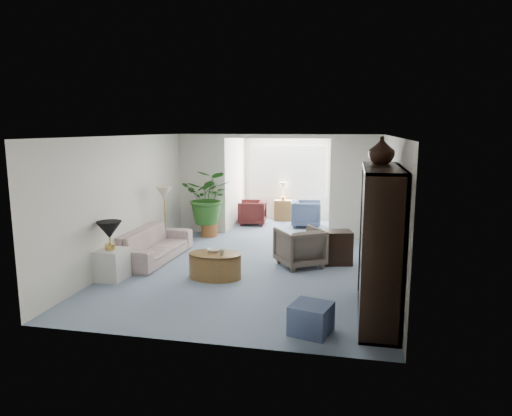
% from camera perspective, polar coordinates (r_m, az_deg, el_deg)
% --- Properties ---
extents(floor, '(6.00, 6.00, 0.00)m').
position_cam_1_polar(floor, '(8.76, -0.82, -7.77)').
color(floor, '#7D90A5').
rests_on(floor, ground).
extents(sunroom_floor, '(2.60, 2.60, 0.00)m').
position_cam_1_polar(sunroom_floor, '(12.66, 3.27, -2.27)').
color(sunroom_floor, '#7D90A5').
rests_on(sunroom_floor, ground).
extents(back_pier_left, '(1.20, 0.12, 2.50)m').
position_cam_1_polar(back_pier_left, '(11.84, -6.63, 2.97)').
color(back_pier_left, silver).
rests_on(back_pier_left, ground).
extents(back_pier_right, '(1.20, 0.12, 2.50)m').
position_cam_1_polar(back_pier_right, '(11.23, 12.11, 2.45)').
color(back_pier_right, silver).
rests_on(back_pier_right, ground).
extents(back_header, '(2.60, 0.12, 0.10)m').
position_cam_1_polar(back_header, '(11.30, 2.54, 8.81)').
color(back_header, silver).
rests_on(back_header, back_pier_left).
extents(window_pane, '(2.20, 0.02, 1.50)m').
position_cam_1_polar(window_pane, '(13.51, 4.02, 4.49)').
color(window_pane, white).
extents(window_blinds, '(2.20, 0.02, 1.50)m').
position_cam_1_polar(window_blinds, '(13.48, 4.00, 4.48)').
color(window_blinds, white).
extents(framed_picture, '(0.04, 0.50, 0.40)m').
position_cam_1_polar(framed_picture, '(8.12, 16.20, 2.74)').
color(framed_picture, beige).
extents(sofa, '(0.92, 2.16, 0.62)m').
position_cam_1_polar(sofa, '(9.66, -12.46, -4.40)').
color(sofa, beige).
rests_on(sofa, ground).
extents(end_table, '(0.52, 0.52, 0.55)m').
position_cam_1_polar(end_table, '(8.60, -17.38, -6.65)').
color(end_table, silver).
rests_on(end_table, ground).
extents(table_lamp, '(0.44, 0.44, 0.30)m').
position_cam_1_polar(table_lamp, '(8.45, -17.60, -2.58)').
color(table_lamp, black).
rests_on(table_lamp, end_table).
extents(floor_lamp, '(0.36, 0.36, 0.28)m').
position_cam_1_polar(floor_lamp, '(10.29, -11.23, 1.83)').
color(floor_lamp, beige).
rests_on(floor_lamp, ground).
extents(coffee_table, '(0.96, 0.96, 0.45)m').
position_cam_1_polar(coffee_table, '(8.35, -5.06, -7.07)').
color(coffee_table, olive).
rests_on(coffee_table, ground).
extents(coffee_bowl, '(0.23, 0.23, 0.06)m').
position_cam_1_polar(coffee_bowl, '(8.39, -5.21, -5.20)').
color(coffee_bowl, white).
rests_on(coffee_bowl, coffee_table).
extents(coffee_cup, '(0.10, 0.10, 0.10)m').
position_cam_1_polar(coffee_cup, '(8.14, -4.28, -5.50)').
color(coffee_cup, '#BAB6A3').
rests_on(coffee_cup, coffee_table).
extents(wingback_chair, '(1.12, 1.12, 0.75)m').
position_cam_1_polar(wingback_chair, '(9.03, 5.41, -4.80)').
color(wingback_chair, '#695F53').
rests_on(wingback_chair, ground).
extents(side_table_dark, '(0.64, 0.56, 0.66)m').
position_cam_1_polar(side_table_dark, '(9.28, 9.93, -4.79)').
color(side_table_dark, black).
rests_on(side_table_dark, ground).
extents(entertainment_cabinet, '(0.51, 1.92, 2.13)m').
position_cam_1_polar(entertainment_cabinet, '(6.65, 14.94, -4.24)').
color(entertainment_cabinet, black).
rests_on(entertainment_cabinet, ground).
extents(cabinet_urn, '(0.38, 0.38, 0.39)m').
position_cam_1_polar(cabinet_urn, '(6.97, 15.19, 6.88)').
color(cabinet_urn, black).
rests_on(cabinet_urn, entertainment_cabinet).
extents(ottoman, '(0.60, 0.60, 0.39)m').
position_cam_1_polar(ottoman, '(6.24, 6.78, -13.35)').
color(ottoman, '#4C5D83').
rests_on(ottoman, ground).
extents(plant_pot, '(0.40, 0.40, 0.32)m').
position_cam_1_polar(plant_pot, '(11.54, -5.77, -2.68)').
color(plant_pot, '#97562C').
rests_on(plant_pot, ground).
extents(house_plant, '(1.20, 1.04, 1.33)m').
position_cam_1_polar(house_plant, '(11.39, -5.84, 1.37)').
color(house_plant, '#2B6221').
rests_on(house_plant, plant_pot).
extents(sunroom_chair_blue, '(0.85, 0.83, 0.72)m').
position_cam_1_polar(sunroom_chair_blue, '(12.62, 6.20, -0.69)').
color(sunroom_chair_blue, '#4C5D83').
rests_on(sunroom_chair_blue, ground).
extents(sunroom_chair_maroon, '(0.80, 0.78, 0.67)m').
position_cam_1_polar(sunroom_chair_maroon, '(12.85, -0.46, -0.55)').
color(sunroom_chair_maroon, '#501D1B').
rests_on(sunroom_chair_maroon, ground).
extents(sunroom_table, '(0.52, 0.42, 0.60)m').
position_cam_1_polar(sunroom_table, '(13.45, 3.34, -0.26)').
color(sunroom_table, olive).
rests_on(sunroom_table, ground).
extents(shelf_clutter, '(0.30, 1.18, 1.06)m').
position_cam_1_polar(shelf_clutter, '(6.61, 14.53, -4.11)').
color(shelf_clutter, '#2C2822').
rests_on(shelf_clutter, entertainment_cabinet).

